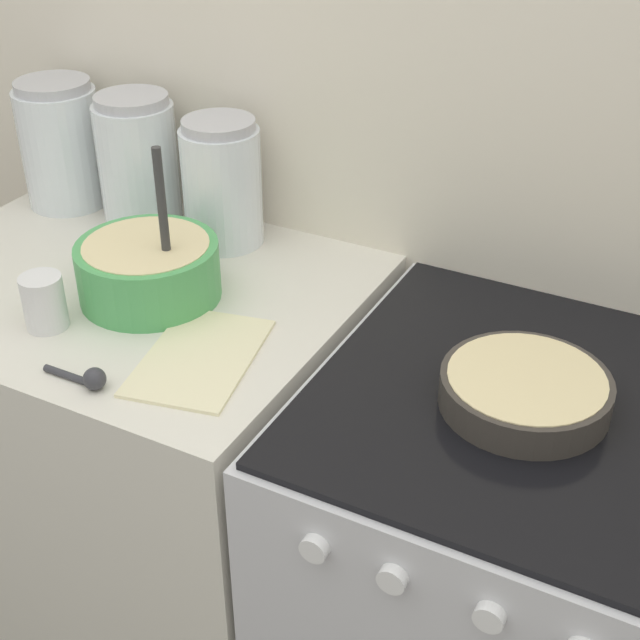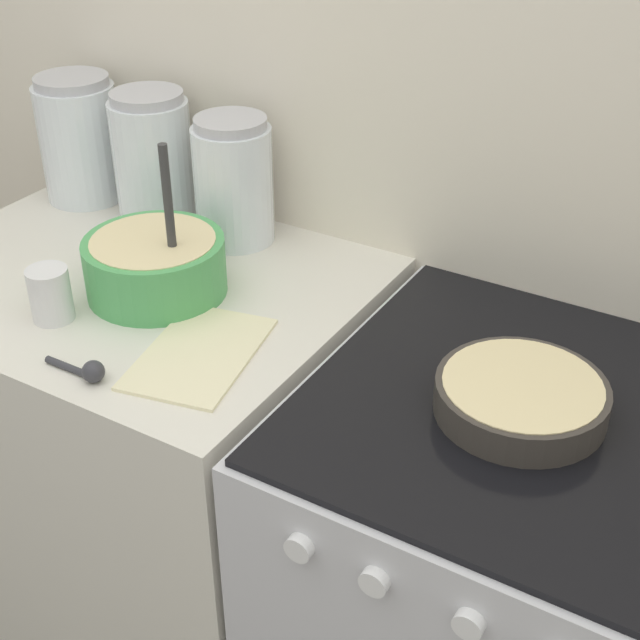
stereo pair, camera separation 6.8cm
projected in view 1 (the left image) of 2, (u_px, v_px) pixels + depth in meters
wall_back at (420, 103)px, 1.60m from camera, size 4.74×0.05×2.40m
countertop_cabinet at (144, 466)px, 1.89m from camera, size 0.87×0.68×0.90m
stove at (496, 601)px, 1.59m from camera, size 0.66×0.70×0.90m
mixing_bowl at (148, 267)px, 1.58m from camera, size 0.25×0.25×0.29m
baking_pan at (525, 390)px, 1.32m from camera, size 0.25×0.25×0.05m
storage_jar_left at (63, 152)px, 1.90m from camera, size 0.17×0.17×0.27m
storage_jar_middle at (139, 169)px, 1.82m from camera, size 0.16×0.16×0.27m
storage_jar_right at (223, 191)px, 1.74m from camera, size 0.16×0.16×0.25m
tin_can at (44, 302)px, 1.50m from camera, size 0.07×0.07×0.10m
recipe_page at (200, 357)px, 1.44m from camera, size 0.22×0.30×0.01m
measuring_spoon at (89, 378)px, 1.37m from camera, size 0.12×0.04×0.04m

